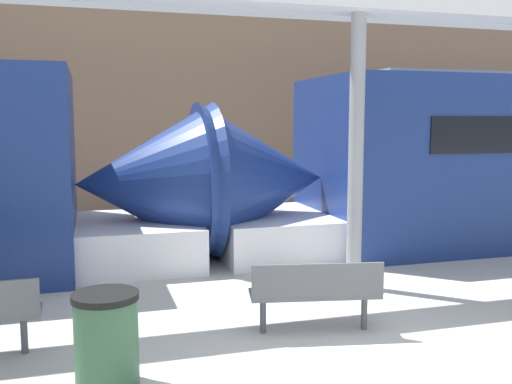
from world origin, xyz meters
name	(u,v)px	position (x,y,z in m)	size (l,w,h in m)	color
station_wall	(178,114)	(0.00, 10.45, 2.50)	(56.00, 0.20, 5.00)	#937051
bench_near	(316,290)	(0.10, 1.38, 0.49)	(1.48, 0.70, 0.82)	#4C4F54
trash_bin	(107,340)	(-2.13, 0.73, 0.43)	(0.58, 0.58, 0.85)	#2D5138
support_column_near	(356,154)	(1.29, 2.89, 1.88)	(0.21, 0.21, 3.76)	gray
canopy_beam	(359,1)	(1.29, 2.89, 3.90)	(28.00, 0.60, 0.28)	silver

